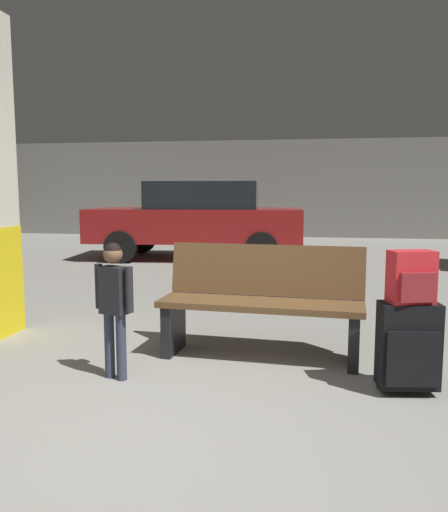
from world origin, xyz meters
The scene contains 7 objects.
ground_plane centered at (0.00, 4.00, -0.05)m, with size 18.00×18.00×0.10m, color gray.
garage_back_wall centered at (0.00, 12.86, 1.40)m, with size 18.00×0.12×2.80m, color slate.
bench centered at (0.50, 1.65, 0.44)m, with size 1.64×0.65×0.89m.
suitcase centered at (1.51, 1.02, 0.32)m, with size 0.40×0.27×0.60m.
backpack_bright centered at (1.51, 1.02, 0.77)m, with size 0.31×0.25×0.34m.
child centered at (-0.48, 0.97, 0.60)m, with size 0.31×0.23×0.97m.
parked_car_far centered at (-1.31, 7.60, 0.81)m, with size 4.22×2.05×1.51m.
Camera 1 is at (0.86, -2.41, 1.32)m, focal length 36.41 mm.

